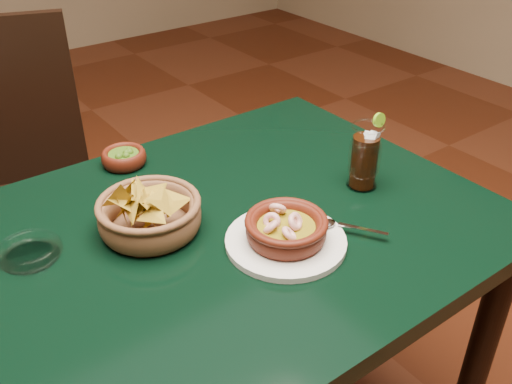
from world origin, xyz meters
TOP-DOWN VIEW (x-y plane):
  - dining_table at (0.00, 0.00)m, footprint 1.20×0.80m
  - dining_chair at (-0.16, 0.71)m, footprint 0.59×0.59m
  - shrimp_plate at (0.13, -0.12)m, footprint 0.27×0.22m
  - chip_basket at (-0.05, 0.07)m, footprint 0.23×0.23m
  - guacamole_ramekin at (0.03, 0.33)m, footprint 0.12×0.12m
  - cola_drink at (0.39, -0.06)m, footprint 0.14×0.14m
  - glass_ashtray at (-0.26, 0.12)m, footprint 0.12×0.12m

SIDE VIEW (x-z plane):
  - dining_chair at x=-0.16m, z-range 0.05..1.05m
  - dining_table at x=0.00m, z-range 0.28..1.03m
  - glass_ashtray at x=-0.26m, z-range 0.75..0.78m
  - guacamole_ramekin at x=0.03m, z-range 0.75..0.79m
  - shrimp_plate at x=0.13m, z-range 0.74..0.82m
  - chip_basket at x=-0.05m, z-range 0.72..0.86m
  - cola_drink at x=0.39m, z-range 0.74..0.90m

